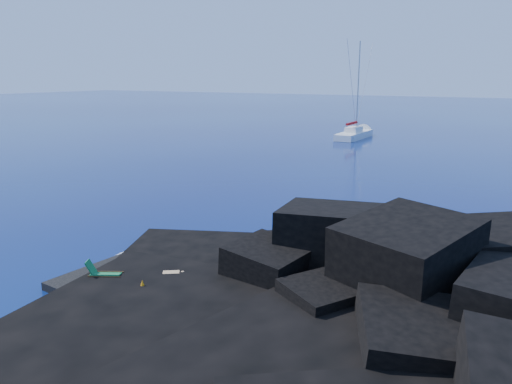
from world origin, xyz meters
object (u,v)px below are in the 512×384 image
sailboat (355,138)px  deck_chair (106,270)px  marker_cone (143,286)px  sunbather (171,274)px

sailboat → deck_chair: 54.89m
deck_chair → marker_cone: bearing=-30.3°
deck_chair → marker_cone: 2.10m
deck_chair → sunbather: (2.21, 1.54, -0.30)m
sailboat → deck_chair: size_ratio=9.48×
deck_chair → sunbather: bearing=7.6°
deck_chair → sunbather: 2.71m
deck_chair → sunbather: size_ratio=0.73×
deck_chair → marker_cone: (2.09, -0.11, -0.23)m
deck_chair → sailboat: bearing=69.9°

